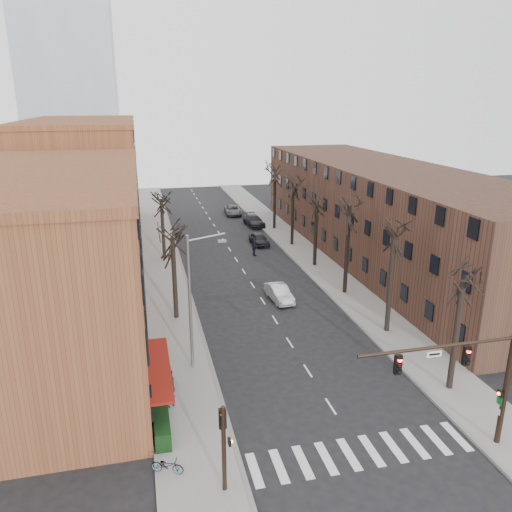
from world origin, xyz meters
TOP-DOWN VIEW (x-y plane):
  - ground at (0.00, 0.00)m, footprint 160.00×160.00m
  - sidewalk_left at (-8.00, 35.00)m, footprint 4.00×90.00m
  - sidewalk_right at (8.00, 35.00)m, footprint 4.00×90.00m
  - building_left_near at (-16.00, 15.00)m, footprint 12.00×26.00m
  - building_left_far at (-16.00, 44.00)m, footprint 12.00×28.00m
  - building_right at (16.00, 30.00)m, footprint 12.00×50.00m
  - office_tower at (-22.00, 95.00)m, footprint 18.00×18.00m
  - awning_left at (-9.40, 6.00)m, footprint 1.20×7.00m
  - hedge at (-9.50, 5.00)m, footprint 0.80×6.00m
  - tree_right_a at (7.60, 4.00)m, footprint 5.20×5.20m
  - tree_right_b at (7.60, 12.00)m, footprint 5.20×5.20m
  - tree_right_c at (7.60, 20.00)m, footprint 5.20×5.20m
  - tree_right_d at (7.60, 28.00)m, footprint 5.20×5.20m
  - tree_right_e at (7.60, 36.00)m, footprint 5.20×5.20m
  - tree_right_f at (7.60, 44.00)m, footprint 5.20×5.20m
  - tree_left_a at (-7.60, 18.00)m, footprint 5.20×5.20m
  - tree_left_b at (-7.60, 34.00)m, footprint 5.20×5.20m
  - signal_mast_arm at (5.45, -1.00)m, footprint 8.14×0.30m
  - signal_pole_left at (-6.99, -0.95)m, footprint 0.47×0.44m
  - streetlight at (-7.03, 10.00)m, footprint 2.45×0.22m
  - silver_sedan at (1.41, 19.82)m, footprint 1.82×4.23m
  - parked_car_near at (3.80, 37.10)m, footprint 2.00×4.23m
  - parked_car_mid at (5.30, 46.27)m, footprint 2.49×5.21m
  - parked_car_far at (3.80, 53.79)m, footprint 2.57×5.06m
  - pedestrian_a at (-8.86, 5.87)m, footprint 0.70×0.64m
  - pedestrian_b at (-8.92, 7.51)m, footprint 1.06×1.06m
  - pedestrian_crossing at (2.23, 32.85)m, footprint 0.81×1.16m
  - bicycle at (-9.41, 0.62)m, footprint 1.64×1.12m

SIDE VIEW (x-z plane):
  - ground at x=0.00m, z-range 0.00..0.00m
  - awning_left at x=-9.40m, z-range -0.07..0.07m
  - tree_right_a at x=7.60m, z-range -5.00..5.00m
  - tree_right_b at x=7.60m, z-range -5.40..5.40m
  - tree_right_c at x=7.60m, z-range -5.80..5.80m
  - tree_right_d at x=7.60m, z-range -5.00..5.00m
  - tree_right_e at x=7.60m, z-range -5.40..5.40m
  - tree_right_f at x=7.60m, z-range -5.80..5.80m
  - tree_left_a at x=-7.60m, z-range -4.75..4.75m
  - tree_left_b at x=-7.60m, z-range -4.75..4.75m
  - sidewalk_left at x=-8.00m, z-range 0.00..0.15m
  - sidewalk_right at x=8.00m, z-range 0.00..0.15m
  - bicycle at x=-9.41m, z-range 0.15..0.97m
  - hedge at x=-9.50m, z-range 0.15..1.15m
  - silver_sedan at x=1.41m, z-range 0.00..1.35m
  - parked_car_far at x=3.80m, z-range 0.00..1.37m
  - parked_car_near at x=3.80m, z-range 0.00..1.40m
  - parked_car_mid at x=5.30m, z-range 0.00..1.46m
  - pedestrian_crossing at x=2.23m, z-range 0.00..1.83m
  - pedestrian_a at x=-8.86m, z-range 0.15..1.76m
  - pedestrian_b at x=-8.92m, z-range 0.15..1.88m
  - signal_pole_left at x=-6.99m, z-range 0.41..4.81m
  - signal_mast_arm at x=5.45m, z-range 0.80..8.00m
  - building_right at x=16.00m, z-range 0.00..10.00m
  - streetlight at x=-7.03m, z-range 0.50..9.53m
  - building_left_near at x=-16.00m, z-range 0.00..12.00m
  - building_left_far at x=-16.00m, z-range 0.00..14.00m
  - office_tower at x=-22.00m, z-range 0.00..60.00m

